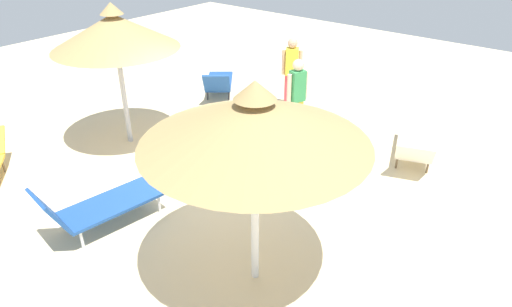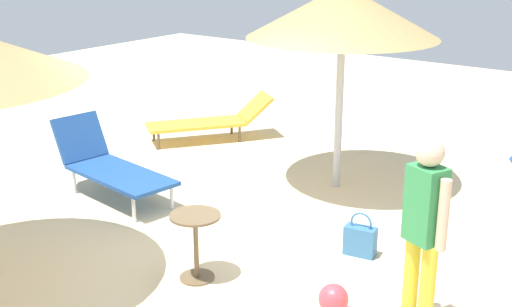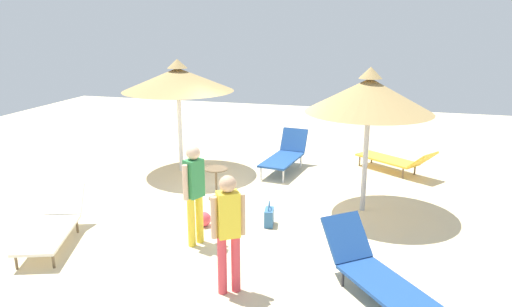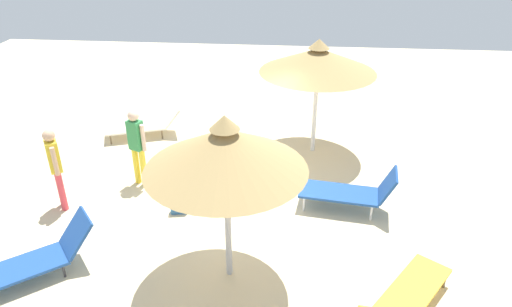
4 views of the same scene
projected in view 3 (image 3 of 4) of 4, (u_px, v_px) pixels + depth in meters
name	position (u px, v px, depth m)	size (l,w,h in m)	color
ground	(240.00, 205.00, 10.25)	(24.00, 24.00, 0.10)	beige
parasol_umbrella_far_left	(369.00, 95.00, 9.26)	(2.45, 2.45, 2.88)	#B2B2B7
parasol_umbrella_near_right	(178.00, 79.00, 11.81)	(2.72, 2.72, 2.82)	white
lounge_chair_far_right	(396.00, 160.00, 12.17)	(2.01, 1.68, 0.72)	gold
lounge_chair_center	(373.00, 270.00, 6.79)	(1.76, 1.95, 0.87)	#1E478C
lounge_chair_edge	(285.00, 154.00, 12.33)	(0.93, 1.94, 0.95)	#1E478C
lounge_chair_near_left	(53.00, 224.00, 8.35)	(1.29, 2.07, 0.78)	silver
person_standing_front	(194.00, 188.00, 8.13)	(0.32, 0.45, 1.75)	yellow
person_standing_back	(228.00, 226.00, 6.66)	(0.42, 0.35, 1.74)	#D83F4C
handbag	(269.00, 216.00, 9.10)	(0.21, 0.35, 0.49)	#336699
side_table_round	(216.00, 178.00, 10.37)	(0.50, 0.50, 0.69)	brown
beach_ball	(204.00, 219.00, 9.08)	(0.27, 0.27, 0.27)	#D83F4C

